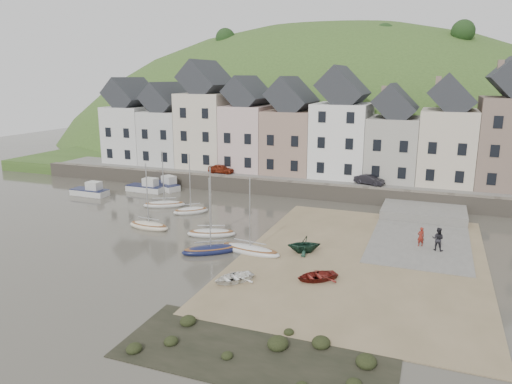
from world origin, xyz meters
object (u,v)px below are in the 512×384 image
at_px(rowboat_red, 317,276).
at_px(person_red, 421,237).
at_px(rowboat_white, 233,278).
at_px(rowboat_green, 304,244).
at_px(car_right, 369,180).
at_px(person_dark, 438,239).
at_px(sailboat_0, 164,204).
at_px(car_left, 221,169).

height_order(rowboat_red, person_red, person_red).
bearing_deg(rowboat_white, person_red, 84.37).
bearing_deg(rowboat_green, car_right, 147.93).
bearing_deg(person_dark, rowboat_red, 61.64).
bearing_deg(car_right, sailboat_0, 138.54).
bearing_deg(rowboat_green, rowboat_red, -0.93).
xyz_separation_m(person_dark, car_left, (-26.36, 15.76, 1.10)).
bearing_deg(rowboat_white, sailboat_0, 172.82).
xyz_separation_m(rowboat_red, person_dark, (7.66, 8.96, 0.71)).
distance_m(sailboat_0, rowboat_white, 21.31).
relative_size(rowboat_red, car_right, 0.84).
height_order(rowboat_red, car_left, car_left).
relative_size(rowboat_red, car_left, 0.87).
relative_size(rowboat_white, rowboat_green, 1.09).
relative_size(rowboat_red, person_red, 1.79).
xyz_separation_m(rowboat_white, person_dark, (12.89, 11.26, 0.71)).
relative_size(rowboat_green, rowboat_red, 0.90).
xyz_separation_m(rowboat_green, car_right, (2.26, 19.90, 1.42)).
xyz_separation_m(person_dark, car_right, (-7.62, 15.76, 1.10)).
bearing_deg(car_right, rowboat_green, -168.14).
bearing_deg(person_red, sailboat_0, -36.82).
distance_m(rowboat_red, car_left, 31.04).
relative_size(person_dark, car_right, 0.55).
bearing_deg(person_dark, car_right, -52.01).
bearing_deg(rowboat_green, person_red, 93.00).
bearing_deg(rowboat_red, rowboat_green, 165.65).
relative_size(car_left, car_right, 0.97).
bearing_deg(car_left, rowboat_green, -139.80).
height_order(rowboat_green, car_right, car_right).
relative_size(rowboat_white, car_left, 0.86).
bearing_deg(car_left, person_dark, -120.31).
height_order(rowboat_white, person_red, person_red).
distance_m(rowboat_white, rowboat_red, 5.71).
xyz_separation_m(sailboat_0, rowboat_green, (17.80, -8.22, 0.49)).
bearing_deg(rowboat_red, rowboat_white, -105.28).
bearing_deg(rowboat_red, sailboat_0, -162.10).
distance_m(rowboat_white, car_right, 27.59).
height_order(sailboat_0, person_red, sailboat_0).
height_order(rowboat_red, car_right, car_right).
bearing_deg(car_right, person_dark, -135.87).
distance_m(sailboat_0, person_dark, 27.99).
distance_m(rowboat_white, person_red, 16.54).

